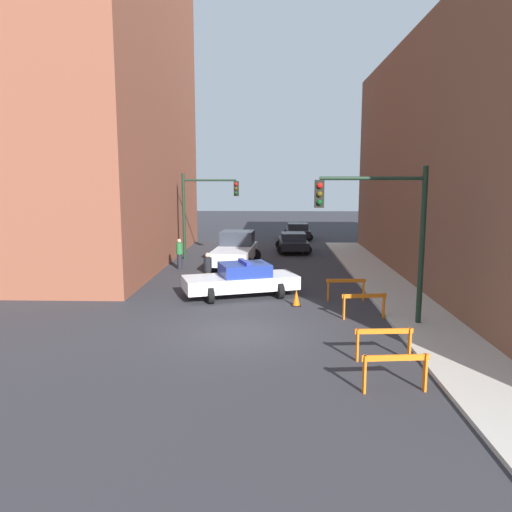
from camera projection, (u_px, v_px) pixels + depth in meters
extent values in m
plane|color=#2D2D33|center=(242.00, 333.00, 16.04)|extent=(120.00, 120.00, 0.00)
cube|color=#B2ADA3|center=(436.00, 333.00, 15.83)|extent=(2.40, 44.00, 0.12)
cube|color=brown|center=(47.00, 71.00, 28.55)|extent=(14.00, 20.00, 21.96)
cylinder|color=black|center=(422.00, 246.00, 16.40)|extent=(0.18, 0.18, 5.20)
cylinder|color=black|center=(372.00, 178.00, 16.11)|extent=(3.40, 0.12, 0.12)
cube|color=black|center=(319.00, 194.00, 16.24)|extent=(0.30, 0.22, 0.90)
sphere|color=red|center=(320.00, 186.00, 16.06)|extent=(0.18, 0.18, 0.18)
sphere|color=#4C3D0C|center=(320.00, 194.00, 16.10)|extent=(0.18, 0.18, 0.18)
sphere|color=#0C4219|center=(320.00, 202.00, 16.14)|extent=(0.18, 0.18, 0.18)
cylinder|color=black|center=(184.00, 217.00, 30.31)|extent=(0.18, 0.18, 5.20)
cylinder|color=black|center=(210.00, 180.00, 29.92)|extent=(3.20, 0.12, 0.12)
cube|color=black|center=(236.00, 189.00, 29.94)|extent=(0.30, 0.22, 0.90)
sphere|color=red|center=(236.00, 184.00, 29.76)|extent=(0.18, 0.18, 0.18)
sphere|color=#4C3D0C|center=(236.00, 189.00, 29.80)|extent=(0.18, 0.18, 0.18)
sphere|color=#0C4219|center=(236.00, 193.00, 29.84)|extent=(0.18, 0.18, 0.18)
cube|color=white|center=(240.00, 282.00, 20.90)|extent=(5.04, 3.25, 0.55)
cube|color=navy|center=(245.00, 269.00, 20.88)|extent=(2.39, 2.17, 0.52)
cylinder|color=black|center=(210.00, 296.00, 19.73)|extent=(0.42, 0.70, 0.66)
cylinder|color=black|center=(202.00, 287.00, 21.34)|extent=(0.42, 0.70, 0.66)
cylinder|color=black|center=(280.00, 291.00, 20.56)|extent=(0.42, 0.70, 0.66)
cylinder|color=black|center=(267.00, 283.00, 22.17)|extent=(0.42, 0.70, 0.66)
cube|color=#2633BF|center=(245.00, 262.00, 20.83)|extent=(0.63, 1.38, 0.12)
cube|color=silver|center=(235.00, 253.00, 27.94)|extent=(2.40, 5.54, 0.70)
cube|color=#2D333D|center=(237.00, 238.00, 28.88)|extent=(1.96, 1.86, 0.80)
cylinder|color=black|center=(224.00, 255.00, 29.73)|extent=(0.82, 0.32, 0.80)
cylinder|color=black|center=(254.00, 255.00, 29.54)|extent=(0.82, 0.32, 0.80)
cylinder|color=black|center=(213.00, 264.00, 26.44)|extent=(0.82, 0.32, 0.80)
cylinder|color=black|center=(247.00, 265.00, 26.25)|extent=(0.82, 0.32, 0.80)
cube|color=black|center=(293.00, 243.00, 33.65)|extent=(1.94, 4.36, 0.52)
cube|color=#232833|center=(293.00, 236.00, 33.40)|extent=(1.64, 1.86, 0.48)
cylinder|color=black|center=(280.00, 245.00, 35.01)|extent=(0.63, 0.24, 0.62)
cylinder|color=black|center=(303.00, 245.00, 35.01)|extent=(0.63, 0.24, 0.62)
cylinder|color=black|center=(282.00, 250.00, 32.37)|extent=(0.63, 0.24, 0.62)
cylinder|color=black|center=(307.00, 250.00, 32.37)|extent=(0.63, 0.24, 0.62)
cube|color=black|center=(297.00, 232.00, 40.66)|extent=(1.88, 4.33, 0.52)
cube|color=#232833|center=(298.00, 226.00, 40.41)|extent=(1.62, 1.84, 0.48)
cylinder|color=black|center=(287.00, 233.00, 42.03)|extent=(0.62, 0.23, 0.62)
cylinder|color=black|center=(306.00, 233.00, 42.00)|extent=(0.62, 0.23, 0.62)
cylinder|color=black|center=(288.00, 237.00, 39.39)|extent=(0.62, 0.23, 0.62)
cylinder|color=black|center=(309.00, 237.00, 39.37)|extent=(0.62, 0.23, 0.62)
cylinder|color=#382D23|center=(208.00, 280.00, 22.25)|extent=(0.30, 0.30, 0.82)
cylinder|color=black|center=(208.00, 265.00, 22.13)|extent=(0.39, 0.39, 0.62)
sphere|color=tan|center=(208.00, 255.00, 22.07)|extent=(0.24, 0.24, 0.22)
cylinder|color=black|center=(180.00, 262.00, 27.28)|extent=(0.39, 0.39, 0.82)
cylinder|color=#236633|center=(179.00, 249.00, 27.17)|extent=(0.51, 0.51, 0.62)
sphere|color=tan|center=(179.00, 241.00, 27.10)|extent=(0.31, 0.31, 0.22)
cube|color=orange|center=(396.00, 358.00, 11.49)|extent=(1.60, 0.21, 0.14)
cube|color=orange|center=(364.00, 374.00, 11.50)|extent=(0.07, 0.16, 0.90)
cube|color=orange|center=(425.00, 373.00, 11.60)|extent=(0.07, 0.16, 0.90)
cube|color=orange|center=(384.00, 331.00, 13.49)|extent=(1.60, 0.18, 0.14)
cube|color=orange|center=(357.00, 345.00, 13.51)|extent=(0.06, 0.16, 0.90)
cube|color=orange|center=(409.00, 344.00, 13.58)|extent=(0.06, 0.16, 0.90)
cube|color=orange|center=(364.00, 296.00, 17.53)|extent=(1.59, 0.24, 0.14)
cube|color=orange|center=(344.00, 307.00, 17.53)|extent=(0.07, 0.16, 0.90)
cube|color=orange|center=(384.00, 306.00, 17.65)|extent=(0.07, 0.16, 0.90)
cube|color=orange|center=(346.00, 281.00, 20.13)|extent=(1.60, 0.14, 0.14)
cube|color=orange|center=(328.00, 290.00, 20.17)|extent=(0.06, 0.16, 0.90)
cube|color=orange|center=(363.00, 290.00, 20.20)|extent=(0.06, 0.16, 0.90)
cube|color=black|center=(296.00, 305.00, 19.43)|extent=(0.36, 0.36, 0.04)
cone|color=#F2600C|center=(296.00, 297.00, 19.38)|extent=(0.28, 0.28, 0.62)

